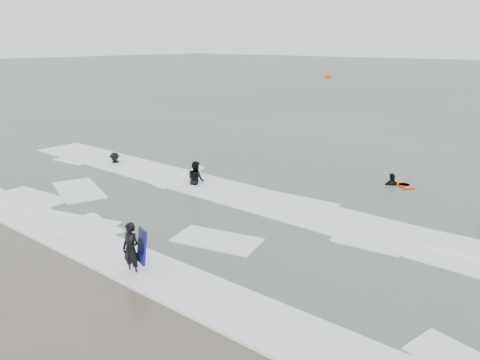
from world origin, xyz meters
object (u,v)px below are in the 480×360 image
Objects in this scene: surfer_right_near at (392,186)px; buoy at (328,76)px; surfer_centre at (133,274)px; surfer_wading at (196,186)px; surfer_breaker at (115,165)px.

surfer_right_near is 1.04× the size of buoy.
surfer_wading is at bearing 114.65° from surfer_centre.
surfer_breaker is at bearing 17.82° from surfer_wading.
surfer_centre is 0.91× the size of buoy.
buoy is at bearing -99.36° from surfer_right_near.
surfer_wading is at bearing -1.62° from surfer_right_near.
buoy is (-32.61, 51.55, 0.42)m from surfer_right_near.
surfer_right_near reaches higher than surfer_centre.
surfer_breaker is at bearing 138.39° from surfer_centre.
surfer_wading reaches higher than surfer_breaker.
surfer_centre reaches higher than surfer_breaker.
surfer_wading is 1.01× the size of buoy.
surfer_centre is at bearing 38.31° from surfer_right_near.
surfer_breaker is 0.90× the size of buoy.
surfer_breaker is (-5.82, -0.07, 0.00)m from surfer_wading.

